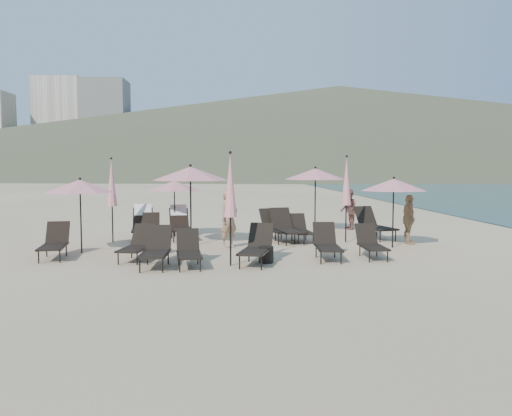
{
  "coord_description": "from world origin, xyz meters",
  "views": [
    {
      "loc": [
        -0.77,
        -12.56,
        2.3
      ],
      "look_at": [
        -0.31,
        3.5,
        1.1
      ],
      "focal_mm": 35.0,
      "sensor_mm": 36.0,
      "label": 1
    }
  ],
  "objects_px": {
    "lounger_11": "(374,224)",
    "side_table_0": "(187,250)",
    "lounger_12": "(277,226)",
    "side_table_1": "(266,255)",
    "lounger_5": "(371,243)",
    "umbrella_open_3": "(174,186)",
    "lounger_0": "(55,242)",
    "lounger_3": "(257,246)",
    "lounger_10": "(301,229)",
    "umbrella_closed_2": "(112,183)",
    "lounger_2": "(189,250)",
    "lounger_13": "(156,248)",
    "lounger_8": "(180,223)",
    "beachgoer_b": "(349,209)",
    "lounger_9": "(286,227)",
    "lounger_4": "(327,243)",
    "lounger_7": "(151,228)",
    "umbrella_open_0": "(80,186)",
    "beachgoer_a": "(229,219)",
    "beachgoer_c": "(409,219)",
    "umbrella_open_2": "(394,185)",
    "umbrella_closed_1": "(346,182)",
    "umbrella_open_4": "(315,174)",
    "umbrella_open_1": "(190,174)",
    "lounger_6": "(143,223)",
    "umbrella_closed_0": "(230,186)"
  },
  "relations": [
    {
      "from": "umbrella_open_2",
      "to": "lounger_9",
      "type": "bearing_deg",
      "value": 157.05
    },
    {
      "from": "umbrella_closed_0",
      "to": "umbrella_closed_2",
      "type": "bearing_deg",
      "value": 133.55
    },
    {
      "from": "lounger_2",
      "to": "lounger_8",
      "type": "height_order",
      "value": "lounger_8"
    },
    {
      "from": "lounger_0",
      "to": "side_table_1",
      "type": "relative_size",
      "value": 4.07
    },
    {
      "from": "umbrella_open_1",
      "to": "umbrella_open_2",
      "type": "distance_m",
      "value": 6.11
    },
    {
      "from": "lounger_11",
      "to": "beachgoer_c",
      "type": "relative_size",
      "value": 1.25
    },
    {
      "from": "lounger_11",
      "to": "side_table_1",
      "type": "height_order",
      "value": "lounger_11"
    },
    {
      "from": "lounger_2",
      "to": "lounger_5",
      "type": "height_order",
      "value": "same"
    },
    {
      "from": "lounger_13",
      "to": "beachgoer_c",
      "type": "distance_m",
      "value": 8.1
    },
    {
      "from": "lounger_12",
      "to": "side_table_1",
      "type": "bearing_deg",
      "value": -116.11
    },
    {
      "from": "umbrella_open_1",
      "to": "umbrella_open_2",
      "type": "relative_size",
      "value": 1.17
    },
    {
      "from": "lounger_7",
      "to": "side_table_1",
      "type": "xyz_separation_m",
      "value": [
        3.61,
        -4.05,
        -0.21
      ]
    },
    {
      "from": "umbrella_open_4",
      "to": "umbrella_closed_1",
      "type": "distance_m",
      "value": 2.69
    },
    {
      "from": "lounger_5",
      "to": "side_table_1",
      "type": "distance_m",
      "value": 2.89
    },
    {
      "from": "umbrella_open_0",
      "to": "side_table_1",
      "type": "distance_m",
      "value": 5.61
    },
    {
      "from": "side_table_1",
      "to": "lounger_7",
      "type": "bearing_deg",
      "value": 131.75
    },
    {
      "from": "lounger_7",
      "to": "lounger_12",
      "type": "height_order",
      "value": "lounger_12"
    },
    {
      "from": "lounger_9",
      "to": "beachgoer_c",
      "type": "xyz_separation_m",
      "value": [
        3.8,
        -0.59,
        0.28
      ]
    },
    {
      "from": "lounger_7",
      "to": "umbrella_open_0",
      "type": "xyz_separation_m",
      "value": [
        -1.49,
        -2.42,
        1.46
      ]
    },
    {
      "from": "lounger_12",
      "to": "umbrella_closed_2",
      "type": "relative_size",
      "value": 0.7
    },
    {
      "from": "lounger_3",
      "to": "lounger_13",
      "type": "relative_size",
      "value": 1.07
    },
    {
      "from": "umbrella_open_4",
      "to": "umbrella_open_3",
      "type": "bearing_deg",
      "value": -167.77
    },
    {
      "from": "umbrella_closed_2",
      "to": "beachgoer_c",
      "type": "distance_m",
      "value": 9.5
    },
    {
      "from": "lounger_4",
      "to": "lounger_10",
      "type": "bearing_deg",
      "value": 96.48
    },
    {
      "from": "umbrella_closed_1",
      "to": "beachgoer_c",
      "type": "xyz_separation_m",
      "value": [
        1.89,
        -0.46,
        -1.17
      ]
    },
    {
      "from": "lounger_11",
      "to": "side_table_0",
      "type": "bearing_deg",
      "value": -163.64
    },
    {
      "from": "lounger_8",
      "to": "beachgoer_b",
      "type": "height_order",
      "value": "beachgoer_b"
    },
    {
      "from": "lounger_0",
      "to": "beachgoer_a",
      "type": "bearing_deg",
      "value": 8.71
    },
    {
      "from": "lounger_10",
      "to": "umbrella_closed_2",
      "type": "bearing_deg",
      "value": 173.93
    },
    {
      "from": "lounger_11",
      "to": "lounger_3",
      "type": "bearing_deg",
      "value": -148.34
    },
    {
      "from": "lounger_3",
      "to": "umbrella_closed_1",
      "type": "bearing_deg",
      "value": 63.88
    },
    {
      "from": "lounger_5",
      "to": "umbrella_closed_1",
      "type": "distance_m",
      "value": 3.27
    },
    {
      "from": "lounger_3",
      "to": "lounger_6",
      "type": "xyz_separation_m",
      "value": [
        -3.69,
        4.47,
        0.11
      ]
    },
    {
      "from": "lounger_10",
      "to": "lounger_5",
      "type": "bearing_deg",
      "value": -71.87
    },
    {
      "from": "lounger_0",
      "to": "beachgoer_c",
      "type": "distance_m",
      "value": 10.43
    },
    {
      "from": "lounger_0",
      "to": "umbrella_closed_2",
      "type": "distance_m",
      "value": 3.36
    },
    {
      "from": "lounger_11",
      "to": "lounger_4",
      "type": "bearing_deg",
      "value": -136.17
    },
    {
      "from": "umbrella_open_0",
      "to": "beachgoer_a",
      "type": "relative_size",
      "value": 1.22
    },
    {
      "from": "lounger_5",
      "to": "umbrella_closed_1",
      "type": "xyz_separation_m",
      "value": [
        -0.07,
        2.88,
        1.55
      ]
    },
    {
      "from": "lounger_13",
      "to": "lounger_0",
      "type": "bearing_deg",
      "value": 155.4
    },
    {
      "from": "lounger_2",
      "to": "beachgoer_a",
      "type": "distance_m",
      "value": 2.99
    },
    {
      "from": "lounger_0",
      "to": "lounger_3",
      "type": "xyz_separation_m",
      "value": [
        5.31,
        -0.95,
        0.02
      ]
    },
    {
      "from": "lounger_2",
      "to": "side_table_0",
      "type": "bearing_deg",
      "value": 89.48
    },
    {
      "from": "lounger_5",
      "to": "umbrella_open_3",
      "type": "height_order",
      "value": "umbrella_open_3"
    },
    {
      "from": "lounger_9",
      "to": "lounger_10",
      "type": "xyz_separation_m",
      "value": [
        0.48,
        0.18,
        -0.09
      ]
    },
    {
      "from": "lounger_10",
      "to": "side_table_0",
      "type": "bearing_deg",
      "value": -143.44
    },
    {
      "from": "umbrella_closed_2",
      "to": "beachgoer_a",
      "type": "distance_m",
      "value": 4.14
    },
    {
      "from": "umbrella_open_2",
      "to": "umbrella_closed_1",
      "type": "height_order",
      "value": "umbrella_closed_1"
    },
    {
      "from": "umbrella_open_0",
      "to": "umbrella_open_3",
      "type": "distance_m",
      "value": 4.03
    },
    {
      "from": "lounger_5",
      "to": "umbrella_open_3",
      "type": "xyz_separation_m",
      "value": [
        -5.76,
        4.39,
        1.38
      ]
    }
  ]
}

